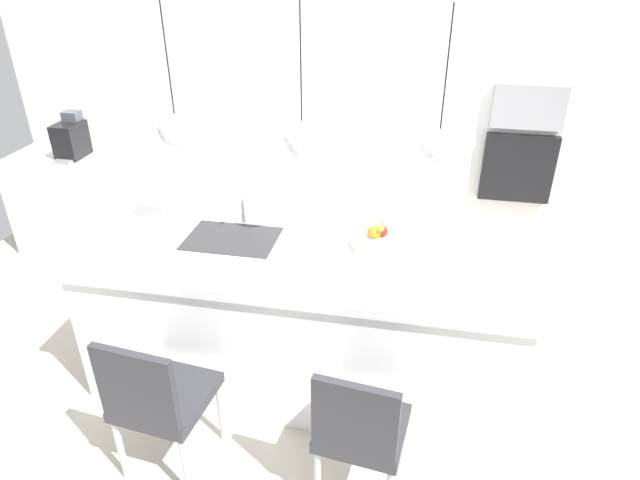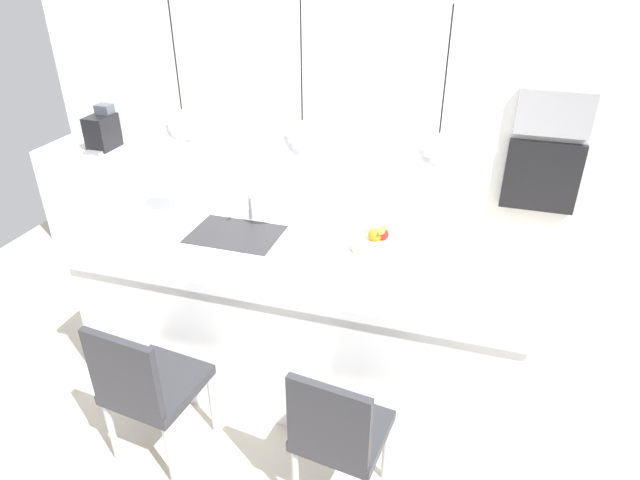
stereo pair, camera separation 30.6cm
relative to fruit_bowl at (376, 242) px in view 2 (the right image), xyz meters
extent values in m
plane|color=beige|center=(-0.42, -0.09, -1.00)|extent=(6.60, 6.60, 0.00)
cube|color=white|center=(-0.42, 1.56, 0.30)|extent=(6.00, 0.10, 2.60)
cube|color=white|center=(-0.42, -0.09, -0.55)|extent=(2.58, 1.08, 0.90)
cube|color=white|center=(-0.42, -0.09, -0.07)|extent=(2.64, 1.14, 0.06)
cube|color=#2D2D30|center=(-0.88, -0.09, -0.05)|extent=(0.56, 0.40, 0.02)
cylinder|color=silver|center=(-0.88, 0.15, 0.07)|extent=(0.02, 0.02, 0.22)
cylinder|color=silver|center=(-0.88, 0.07, 0.17)|extent=(0.02, 0.16, 0.02)
cylinder|color=beige|center=(0.00, 0.00, -0.01)|extent=(0.29, 0.29, 0.06)
sphere|color=red|center=(0.03, 0.02, 0.04)|extent=(0.08, 0.08, 0.08)
sphere|color=orange|center=(-0.01, 0.00, 0.05)|extent=(0.08, 0.08, 0.08)
ellipsoid|color=yellow|center=(0.03, 0.03, 0.07)|extent=(0.05, 0.19, 0.09)
cube|color=white|center=(-2.82, 1.19, -0.55)|extent=(1.10, 0.60, 0.90)
cube|color=black|center=(-2.78, 1.19, 0.05)|extent=(0.20, 0.28, 0.30)
cube|color=gray|center=(-2.78, 1.02, -0.09)|extent=(0.16, 0.08, 0.02)
cube|color=#4C515B|center=(-2.78, 1.27, 0.24)|extent=(0.14, 0.11, 0.08)
cube|color=#9E9EA3|center=(1.00, 1.49, 0.46)|extent=(0.54, 0.08, 0.34)
cube|color=black|center=(1.00, 1.49, -0.04)|extent=(0.56, 0.08, 0.56)
cube|color=#333338|center=(-0.98, -0.96, -0.54)|extent=(0.49, 0.51, 0.06)
cube|color=#333338|center=(-1.00, -1.16, -0.29)|extent=(0.43, 0.09, 0.44)
cylinder|color=#B2B2B7|center=(-0.76, -0.78, -0.79)|extent=(0.04, 0.04, 0.43)
cylinder|color=#B2B2B7|center=(-1.15, -0.74, -0.79)|extent=(0.04, 0.04, 0.43)
cylinder|color=#B2B2B7|center=(-0.81, -1.17, -0.79)|extent=(0.04, 0.04, 0.43)
cylinder|color=#B2B2B7|center=(-1.19, -1.13, -0.79)|extent=(0.04, 0.04, 0.43)
cube|color=#333338|center=(0.07, -0.96, -0.55)|extent=(0.47, 0.46, 0.06)
cube|color=#333338|center=(0.04, -1.14, -0.31)|extent=(0.40, 0.09, 0.42)
cylinder|color=#B2B2B7|center=(0.27, -0.80, -0.79)|extent=(0.04, 0.04, 0.42)
cylinder|color=#B2B2B7|center=(-0.09, -0.76, -0.79)|extent=(0.04, 0.04, 0.42)
cylinder|color=#B2B2B7|center=(-0.13, -1.11, -0.79)|extent=(0.04, 0.04, 0.42)
sphere|color=silver|center=(-1.15, -0.09, 0.62)|extent=(0.21, 0.21, 0.21)
cylinder|color=black|center=(-1.15, -0.09, 1.03)|extent=(0.01, 0.01, 0.60)
sphere|color=silver|center=(-0.42, -0.09, 0.62)|extent=(0.21, 0.21, 0.21)
cylinder|color=black|center=(-0.42, -0.09, 1.03)|extent=(0.01, 0.01, 0.60)
sphere|color=silver|center=(0.31, -0.09, 0.62)|extent=(0.21, 0.21, 0.21)
cylinder|color=black|center=(0.31, -0.09, 1.03)|extent=(0.01, 0.01, 0.60)
camera|label=1|loc=(0.23, -2.90, 1.58)|focal=30.76mm
camera|label=2|loc=(0.53, -2.82, 1.58)|focal=30.76mm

